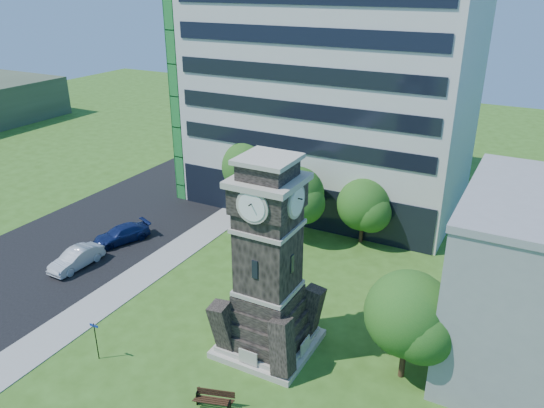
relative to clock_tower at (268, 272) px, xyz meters
The scene contains 13 objects.
ground 6.39m from the clock_tower, 146.32° to the right, with size 160.00×160.00×0.00m, color #325719.
sidewalk 13.88m from the clock_tower, 166.50° to the left, with size 3.00×70.00×0.06m, color gray.
street 21.86m from the clock_tower, behind, with size 14.00×80.00×0.02m, color black.
clock_tower is the anchor object (origin of this frame).
office_tall 26.21m from the clock_tower, 104.57° to the left, with size 26.20×15.11×28.60m.
car_street_mid 18.44m from the clock_tower, behind, with size 1.58×4.53×1.49m, color #B1B5BA.
car_street_north 19.41m from the clock_tower, 160.15° to the left, with size 1.98×4.88×1.42m, color #121E4F.
park_bench 7.46m from the clock_tower, 91.03° to the right, with size 2.07×0.55×1.07m.
street_sign 10.81m from the clock_tower, 145.40° to the right, with size 0.60×0.06×2.50m.
tree_nw 20.49m from the clock_tower, 123.23° to the left, with size 5.71×5.19×7.13m.
tree_nc 14.69m from the clock_tower, 108.94° to the left, with size 5.11×4.65×6.54m.
tree_ne 16.16m from the clock_tower, 88.70° to the left, with size 4.83×4.39×5.65m.
tree_east 8.17m from the clock_tower, ahead, with size 5.25×4.77×6.61m.
Camera 1 is at (15.67, -21.27, 20.89)m, focal length 35.00 mm.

